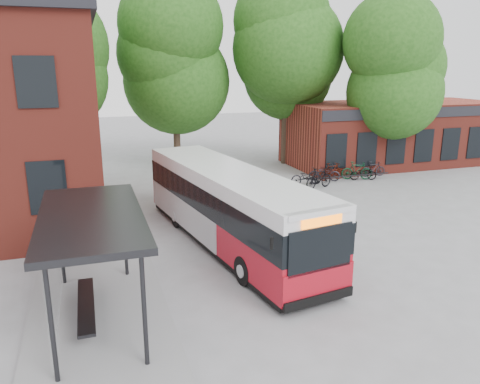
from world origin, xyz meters
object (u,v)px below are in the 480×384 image
object	(u,v)px
bicycle_3	(332,172)
bicycle_7	(373,169)
bus_shelter	(95,268)
bicycle_4	(363,173)
bicycle_0	(306,177)
bicycle_2	(324,173)
bicycle_5	(357,171)
city_bus	(229,208)
bicycle_1	(319,178)

from	to	relation	value
bicycle_3	bicycle_7	world-z (taller)	bicycle_3
bus_shelter	bicycle_4	xyz separation A→B (m)	(14.83, 11.15, -1.05)
bicycle_0	bicycle_3	world-z (taller)	bicycle_3
bus_shelter	bicycle_7	bearing A→B (deg)	36.51
bus_shelter	bicycle_2	xyz separation A→B (m)	(12.64, 11.66, -1.00)
bus_shelter	bicycle_7	world-z (taller)	bus_shelter
bicycle_0	bicycle_5	size ratio (longest dim) A/B	1.02
city_bus	bicycle_4	size ratio (longest dim) A/B	7.16
bicycle_0	bicycle_1	distance (m)	0.96
city_bus	bicycle_2	world-z (taller)	city_bus
city_bus	bicycle_7	bearing A→B (deg)	25.58
bicycle_2	bicycle_3	world-z (taller)	bicycle_3
bicycle_2	bicycle_1	bearing A→B (deg)	166.34
bicycle_1	bus_shelter	bearing A→B (deg)	112.13
bicycle_0	bicycle_5	distance (m)	3.30
bicycle_3	bicycle_7	xyz separation A→B (m)	(2.81, 0.09, -0.05)
bicycle_0	bicycle_2	xyz separation A→B (m)	(1.39, 0.52, -0.01)
city_bus	bicycle_5	size ratio (longest dim) A/B	6.32
bicycle_2	bus_shelter	bearing A→B (deg)	156.70
bicycle_3	bicycle_4	size ratio (longest dim) A/B	1.09
bicycle_1	bicycle_3	world-z (taller)	bicycle_1
city_bus	bicycle_7	world-z (taller)	city_bus
bicycle_1	bicycle_3	distance (m)	2.16
bicycle_3	bicycle_7	distance (m)	2.81
bicycle_0	bicycle_1	xyz separation A→B (m)	(0.28, -0.92, 0.10)
bicycle_0	bicycle_7	size ratio (longest dim) A/B	1.19
bicycle_3	bicycle_1	bearing A→B (deg)	126.53
bicycle_1	bicycle_7	distance (m)	4.66
bus_shelter	bicycle_5	distance (m)	18.49
bicycle_1	bicycle_3	size ratio (longest dim) A/B	1.12
bicycle_7	bus_shelter	bearing A→B (deg)	133.00
bicycle_1	bicycle_4	bearing A→B (deg)	-93.82
bicycle_7	bicycle_4	bearing A→B (deg)	126.82
city_bus	bicycle_4	bearing A→B (deg)	26.02
bicycle_2	bicycle_7	size ratio (longest dim) A/B	1.17
bicycle_0	bicycle_3	bearing A→B (deg)	-69.74
bus_shelter	bicycle_2	world-z (taller)	bus_shelter
bicycle_3	bicycle_2	bearing A→B (deg)	88.09
bicycle_2	bicycle_5	distance (m)	1.93
city_bus	bicycle_1	size ratio (longest dim) A/B	5.87
bicycle_2	bicycle_3	size ratio (longest dim) A/B	1.04
city_bus	bicycle_3	bearing A→B (deg)	33.26
bicycle_0	bicycle_4	xyz separation A→B (m)	(3.58, 0.01, -0.06)
bus_shelter	bicycle_2	size ratio (longest dim) A/B	4.06
bicycle_3	bicycle_4	xyz separation A→B (m)	(1.72, -0.55, -0.10)
bicycle_3	bicycle_0	bearing A→B (deg)	100.25
bicycle_4	bicycle_5	world-z (taller)	bicycle_5
bicycle_1	bicycle_2	size ratio (longest dim) A/B	1.08
bicycle_0	bicycle_4	world-z (taller)	bicycle_0
bicycle_4	bicycle_7	size ratio (longest dim) A/B	1.03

